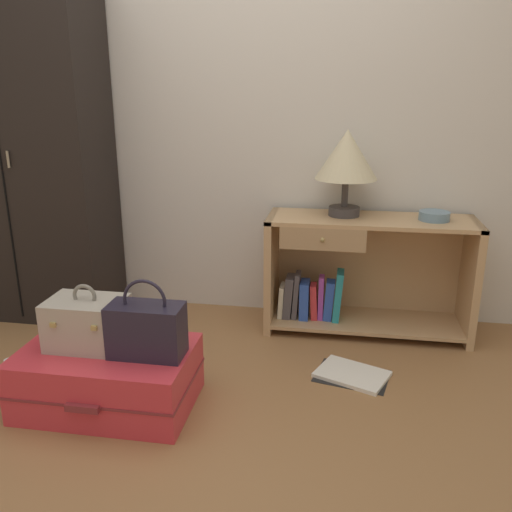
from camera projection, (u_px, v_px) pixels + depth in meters
The scene contains 11 objects.
ground_plane at pixel (171, 452), 2.06m from camera, with size 9.00×9.00×0.00m, color olive.
back_wall at pixel (242, 94), 3.08m from camera, with size 6.40×0.10×2.60m, color beige.
wardrobe at pixel (25, 154), 3.10m from camera, with size 0.93×0.47×1.94m.
bookshelf at pixel (358, 274), 3.03m from camera, with size 1.13×0.39×0.66m.
table_lamp at pixel (347, 157), 2.87m from camera, with size 0.34×0.34×0.47m.
bowl at pixel (434, 216), 2.85m from camera, with size 0.16×0.16×0.05m, color slate.
suitcase_large at pixel (108, 377), 2.33m from camera, with size 0.74×0.49×0.27m.
train_case at pixel (87, 323), 2.30m from camera, with size 0.33×0.23×0.28m.
handbag at pixel (146, 329), 2.22m from camera, with size 0.31×0.15×0.34m.
bottle at pixel (12, 378), 2.44m from camera, with size 0.07×0.07×0.17m.
open_book_on_floor at pixel (352, 375), 2.60m from camera, with size 0.39×0.34×0.02m.
Camera 1 is at (0.61, -1.66, 1.34)m, focal length 37.70 mm.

